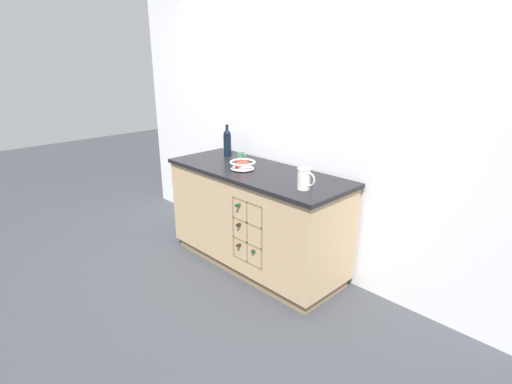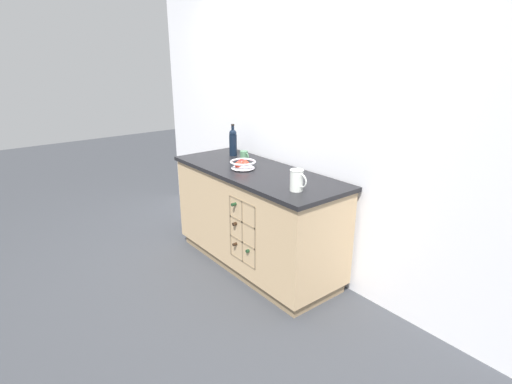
# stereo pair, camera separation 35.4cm
# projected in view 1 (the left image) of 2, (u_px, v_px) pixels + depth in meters

# --- Properties ---
(ground_plane) EXTENTS (14.00, 14.00, 0.00)m
(ground_plane) POSITION_uv_depth(u_px,v_px,m) (256.00, 264.00, 3.78)
(ground_plane) COLOR #383A3F
(back_wall) EXTENTS (4.40, 0.06, 2.55)m
(back_wall) POSITION_uv_depth(u_px,v_px,m) (286.00, 125.00, 3.62)
(back_wall) COLOR white
(back_wall) RESTS_ON ground_plane
(kitchen_island) EXTENTS (1.75, 0.70, 0.93)m
(kitchen_island) POSITION_uv_depth(u_px,v_px,m) (256.00, 218.00, 3.63)
(kitchen_island) COLOR #8B7354
(kitchen_island) RESTS_ON ground_plane
(fruit_bowl) EXTENTS (0.23, 0.23, 0.08)m
(fruit_bowl) POSITION_uv_depth(u_px,v_px,m) (242.00, 164.00, 3.48)
(fruit_bowl) COLOR silver
(fruit_bowl) RESTS_ON kitchen_island
(white_pitcher) EXTENTS (0.16, 0.10, 0.16)m
(white_pitcher) POSITION_uv_depth(u_px,v_px,m) (304.00, 178.00, 2.96)
(white_pitcher) COLOR silver
(white_pitcher) RESTS_ON kitchen_island
(ceramic_mug) EXTENTS (0.11, 0.07, 0.10)m
(ceramic_mug) POSITION_uv_depth(u_px,v_px,m) (241.00, 156.00, 3.75)
(ceramic_mug) COLOR #4C7A56
(ceramic_mug) RESTS_ON kitchen_island
(standing_wine_bottle) EXTENTS (0.08, 0.08, 0.31)m
(standing_wine_bottle) POSITION_uv_depth(u_px,v_px,m) (227.00, 142.00, 3.91)
(standing_wine_bottle) COLOR black
(standing_wine_bottle) RESTS_ON kitchen_island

